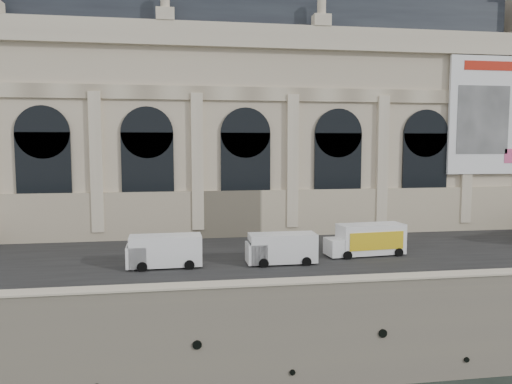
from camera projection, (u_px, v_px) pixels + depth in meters
quay at (262, 240)px, 66.57m from camera, size 160.00×70.00×6.00m
street at (301, 252)px, 45.63m from camera, size 160.00×24.00×0.06m
parapet at (351, 287)px, 32.40m from camera, size 160.00×1.40×1.21m
museum at (219, 112)px, 59.96m from camera, size 69.00×18.70×29.10m
van_b at (278, 249)px, 40.84m from camera, size 5.71×2.40×2.54m
van_c at (161, 251)px, 39.64m from camera, size 5.93×2.57×2.62m
box_truck at (367, 240)px, 43.96m from camera, size 7.17×3.03×2.82m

